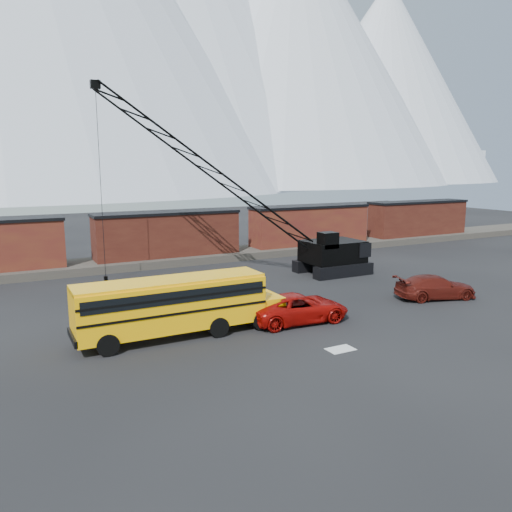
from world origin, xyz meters
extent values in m
plane|color=black|center=(0.00, 0.00, 0.00)|extent=(160.00, 160.00, 0.00)
cone|color=white|center=(80.00, 290.00, 100.80)|extent=(300.00, 300.00, 210.00)
cone|color=white|center=(170.00, 275.00, 84.00)|extent=(260.00, 260.00, 175.00)
cone|color=white|center=(260.00, 285.00, 72.00)|extent=(220.00, 220.00, 150.00)
cone|color=white|center=(40.00, 320.00, 76.80)|extent=(240.00, 240.00, 160.00)
cube|color=white|center=(0.00, 340.00, 12.00)|extent=(800.00, 80.00, 24.00)
cube|color=#4C463E|center=(0.00, 22.00, 0.35)|extent=(120.00, 5.00, 0.70)
cube|color=black|center=(-11.80, 22.00, 1.00)|extent=(2.20, 2.40, 0.60)
cube|color=#4B1F15|center=(0.00, 22.00, 2.70)|extent=(13.50, 2.90, 4.00)
cube|color=black|center=(0.00, 22.00, 4.75)|extent=(13.70, 3.10, 0.25)
cube|color=black|center=(-4.20, 22.00, 1.00)|extent=(2.20, 2.40, 0.60)
cube|color=black|center=(4.20, 22.00, 1.00)|extent=(2.20, 2.40, 0.60)
cube|color=#4E1617|center=(16.00, 22.00, 2.70)|extent=(13.50, 2.90, 4.00)
cube|color=black|center=(16.00, 22.00, 4.75)|extent=(13.70, 3.10, 0.25)
cube|color=black|center=(11.80, 22.00, 1.00)|extent=(2.20, 2.40, 0.60)
cube|color=black|center=(20.20, 22.00, 1.00)|extent=(2.20, 2.40, 0.60)
cube|color=#4B1F15|center=(32.00, 22.00, 2.70)|extent=(13.50, 2.90, 4.00)
cube|color=black|center=(32.00, 22.00, 4.75)|extent=(13.70, 3.10, 0.25)
cube|color=black|center=(27.80, 22.00, 1.00)|extent=(2.20, 2.40, 0.60)
cube|color=black|center=(36.20, 22.00, 1.00)|extent=(2.20, 2.40, 0.60)
cube|color=silver|center=(0.50, -4.00, 0.01)|extent=(1.40, 0.90, 0.02)
cube|color=#FFAF05|center=(-6.35, 1.67, 1.80)|extent=(10.00, 2.50, 2.50)
cube|color=#FFAF05|center=(-0.75, 1.67, 1.10)|extent=(1.60, 2.30, 1.10)
cube|color=#FFAF05|center=(-6.35, 1.67, 3.10)|extent=(10.00, 2.30, 0.18)
cube|color=black|center=(-6.35, 0.41, 2.50)|extent=(9.60, 0.05, 0.65)
cube|color=black|center=(-6.35, 2.93, 2.50)|extent=(9.60, 0.05, 0.65)
cube|color=black|center=(0.10, 1.67, 0.80)|extent=(0.15, 2.45, 0.35)
cube|color=black|center=(-11.40, 1.67, 0.80)|extent=(0.15, 2.50, 0.35)
cylinder|color=black|center=(-9.95, 0.52, 0.55)|extent=(1.10, 0.35, 1.10)
cylinder|color=black|center=(-9.95, 2.82, 0.55)|extent=(1.10, 0.35, 1.10)
cylinder|color=black|center=(-4.15, 0.52, 0.55)|extent=(1.10, 0.35, 1.10)
cylinder|color=black|center=(-4.15, 2.82, 0.55)|extent=(1.10, 0.35, 1.10)
cylinder|color=black|center=(-1.55, 0.52, 0.55)|extent=(1.10, 0.35, 1.10)
cylinder|color=black|center=(-1.55, 2.82, 0.55)|extent=(1.10, 0.35, 1.10)
imported|color=#9C0B07|center=(1.07, 0.85, 0.84)|extent=(6.23, 3.21, 1.68)
imported|color=#4F130E|center=(12.30, 0.88, 0.81)|extent=(5.99, 3.72, 1.62)
cube|color=black|center=(11.01, 9.43, 0.50)|extent=(5.50, 1.00, 1.00)
cube|color=black|center=(11.01, 12.63, 0.50)|extent=(5.50, 1.00, 1.00)
cube|color=black|center=(11.01, 11.03, 1.90)|extent=(4.80, 3.60, 1.80)
cube|color=black|center=(13.01, 11.03, 2.10)|extent=(1.20, 3.80, 1.20)
cube|color=black|center=(9.61, 9.83, 3.10)|extent=(1.40, 1.20, 1.30)
cube|color=black|center=(9.61, 9.28, 3.10)|extent=(1.20, 0.06, 0.90)
cube|color=black|center=(-7.00, 15.95, 14.89)|extent=(0.70, 0.50, 0.60)
cylinder|color=black|center=(-7.00, 15.95, 7.44)|extent=(0.04, 0.04, 14.59)
cube|color=black|center=(-7.00, 15.95, 0.35)|extent=(0.25, 0.25, 0.50)
camera|label=1|loc=(-14.27, -22.99, 9.00)|focal=35.00mm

